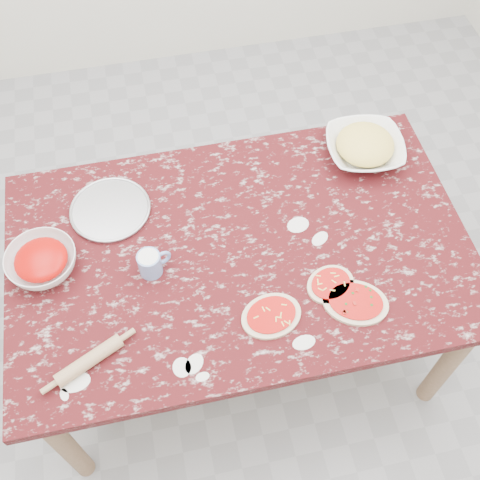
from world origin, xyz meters
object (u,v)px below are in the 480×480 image
Objects in this scene: flour_mug at (151,263)px; rolling_pin at (89,360)px; cheese_bowl at (364,148)px; sauce_bowl at (42,262)px; worktable at (240,261)px; pizza_tray at (110,210)px.

flour_mug is 0.37m from rolling_pin.
sauce_bowl is at bearing -167.96° from cheese_bowl.
worktable is 0.50m from pizza_tray.
worktable is at bearing -149.95° from cheese_bowl.
cheese_bowl is (0.98, 0.07, 0.03)m from pizza_tray.
worktable is 0.65m from cheese_bowl.
cheese_bowl is 2.55× the size of flour_mug.
worktable is 7.23× the size of rolling_pin.
rolling_pin is (-1.09, -0.64, -0.01)m from cheese_bowl.
sauce_bowl is 2.05× the size of flour_mug.
pizza_tray is at bearing -176.08° from cheese_bowl.
sauce_bowl is (-0.24, -0.19, 0.03)m from pizza_tray.
flour_mug is at bearing -67.53° from pizza_tray.
flour_mug is (-0.31, -0.03, 0.13)m from worktable.
sauce_bowl is 0.81× the size of cheese_bowl.
pizza_tray is 0.97× the size of cheese_bowl.
pizza_tray is 0.31m from sauce_bowl.
sauce_bowl is at bearing -141.03° from pizza_tray.
worktable is at bearing -30.98° from pizza_tray.
worktable is 0.68m from sauce_bowl.
pizza_tray is at bearing 112.47° from flour_mug.
cheese_bowl is 0.93m from flour_mug.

